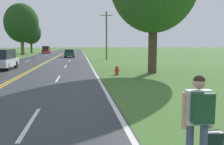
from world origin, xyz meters
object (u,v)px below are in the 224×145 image
(fire_hydrant, at_px, (117,70))
(tree_mid_treeline, at_px, (22,23))
(tree_right_cluster, at_px, (31,33))
(car_dark_green_hatchback_mid_near, at_px, (70,53))
(hitchhiker_person, at_px, (199,113))
(car_red_van_mid_far, at_px, (46,50))
(car_silver_van_approaching, at_px, (2,59))

(fire_hydrant, bearing_deg, tree_mid_treeline, 112.28)
(fire_hydrant, height_order, tree_right_cluster, tree_right_cluster)
(fire_hydrant, distance_m, car_dark_green_hatchback_mid_near, 26.58)
(hitchhiker_person, relative_size, tree_mid_treeline, 0.15)
(fire_hydrant, height_order, tree_mid_treeline, tree_mid_treeline)
(hitchhiker_person, relative_size, car_dark_green_hatchback_mid_near, 0.42)
(fire_hydrant, xyz_separation_m, tree_mid_treeline, (-15.15, 36.96, 6.58))
(fire_hydrant, bearing_deg, hitchhiker_person, -92.90)
(tree_right_cluster, distance_m, car_red_van_mid_far, 6.42)
(car_silver_van_approaching, distance_m, car_red_van_mid_far, 42.02)
(fire_hydrant, relative_size, car_red_van_mid_far, 0.14)
(fire_hydrant, bearing_deg, car_red_van_mid_far, 103.65)
(hitchhiker_person, height_order, car_red_van_mid_far, car_red_van_mid_far)
(tree_mid_treeline, height_order, car_dark_green_hatchback_mid_near, tree_mid_treeline)
(car_silver_van_approaching, height_order, car_dark_green_hatchback_mid_near, car_silver_van_approaching)
(fire_hydrant, distance_m, tree_right_cluster, 51.61)
(car_silver_van_approaching, height_order, car_red_van_mid_far, car_red_van_mid_far)
(car_dark_green_hatchback_mid_near, bearing_deg, car_red_van_mid_far, -160.08)
(tree_mid_treeline, bearing_deg, car_red_van_mid_far, 69.62)
(hitchhiker_person, xyz_separation_m, car_red_van_mid_far, (-10.72, 60.71, -0.07))
(fire_hydrant, distance_m, car_silver_van_approaching, 11.00)
(tree_mid_treeline, bearing_deg, car_silver_van_approaching, -80.44)
(fire_hydrant, xyz_separation_m, tree_right_cluster, (-15.56, 48.93, 5.14))
(hitchhiker_person, bearing_deg, car_silver_van_approaching, 29.13)
(hitchhiker_person, height_order, tree_mid_treeline, tree_mid_treeline)
(tree_right_cluster, bearing_deg, car_silver_van_approaching, -82.48)
(fire_hydrant, bearing_deg, car_dark_green_hatchback_mid_near, 99.79)
(hitchhiker_person, distance_m, car_silver_van_approaching, 20.80)
(fire_hydrant, xyz_separation_m, car_silver_van_approaching, (-9.76, 5.02, 0.62))
(car_dark_green_hatchback_mid_near, distance_m, car_red_van_mid_far, 21.93)
(tree_mid_treeline, height_order, car_red_van_mid_far, tree_mid_treeline)
(car_red_van_mid_far, bearing_deg, tree_mid_treeline, 159.50)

